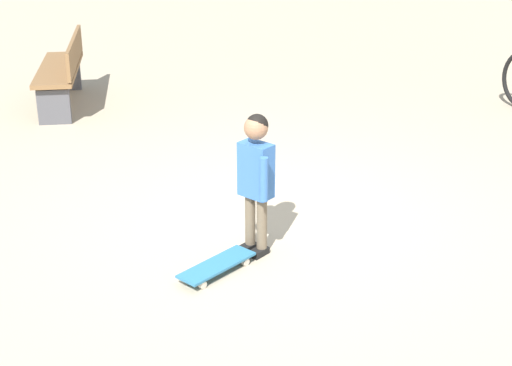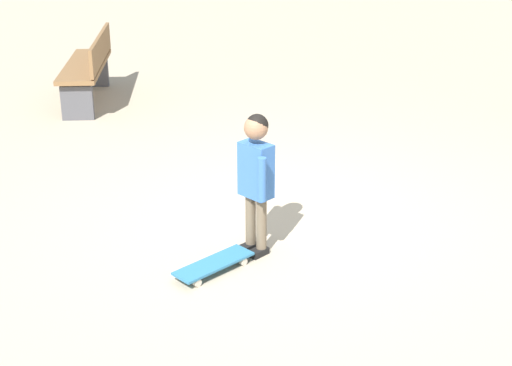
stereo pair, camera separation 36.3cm
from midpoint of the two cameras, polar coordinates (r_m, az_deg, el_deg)
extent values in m
plane|color=tan|center=(6.24, 3.56, -2.62)|extent=(50.00, 50.00, 0.00)
cylinder|color=brown|center=(5.56, 2.28, -3.13)|extent=(0.08, 0.08, 0.42)
cube|color=black|center=(5.64, 2.04, -5.19)|extent=(0.16, 0.09, 0.05)
cylinder|color=brown|center=(5.63, 1.44, -2.79)|extent=(0.08, 0.08, 0.42)
cube|color=black|center=(5.71, 1.22, -4.83)|extent=(0.16, 0.09, 0.05)
cube|color=#386BB7|center=(5.43, 1.91, 0.95)|extent=(0.16, 0.25, 0.40)
cylinder|color=#386BB7|center=(5.27, 2.42, 0.22)|extent=(0.06, 0.06, 0.32)
cylinder|color=#386BB7|center=(5.57, 1.15, 1.52)|extent=(0.06, 0.06, 0.32)
sphere|color=#9E7051|center=(5.32, 1.96, 4.10)|extent=(0.17, 0.17, 0.17)
sphere|color=black|center=(5.33, 2.03, 4.28)|extent=(0.16, 0.16, 0.16)
cube|color=teal|center=(5.40, -1.24, -6.03)|extent=(0.63, 0.26, 0.02)
cube|color=#B7B7BC|center=(5.28, -2.95, -6.94)|extent=(0.04, 0.11, 0.02)
cube|color=#B7B7BC|center=(5.54, 0.40, -5.41)|extent=(0.04, 0.11, 0.02)
cylinder|color=beige|center=(5.25, -2.40, -7.45)|extent=(0.06, 0.04, 0.06)
cylinder|color=beige|center=(5.35, -3.48, -6.86)|extent=(0.06, 0.04, 0.06)
cylinder|color=beige|center=(5.50, 0.95, -5.89)|extent=(0.06, 0.04, 0.06)
cylinder|color=beige|center=(5.60, -0.15, -5.36)|extent=(0.06, 0.04, 0.06)
cube|color=brown|center=(9.37, -11.53, 8.51)|extent=(1.47, 1.41, 0.05)
cube|color=brown|center=(9.30, -10.39, 9.76)|extent=(1.20, 1.12, 0.32)
cube|color=#4C4C51|center=(10.10, -10.92, 8.14)|extent=(0.30, 0.31, 0.39)
cube|color=#4C4C51|center=(8.77, -11.98, 5.84)|extent=(0.30, 0.31, 0.39)
camera|label=1|loc=(0.18, -88.10, 0.79)|focal=53.85mm
camera|label=2|loc=(0.18, 91.90, -0.79)|focal=53.85mm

